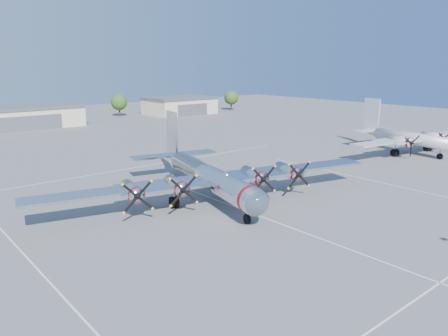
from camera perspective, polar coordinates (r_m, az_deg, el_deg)
ground at (r=48.72m, az=2.09°, el=-5.34°), size 260.00×260.00×0.00m
parking_lines at (r=47.51m, az=3.51°, el=-5.85°), size 60.00×50.08×0.01m
hangar_center at (r=120.89m, az=-25.05°, el=6.07°), size 28.60×14.60×5.40m
hangar_east at (r=141.04m, az=-5.80°, el=8.15°), size 20.60×14.60×5.40m
tree_east at (r=137.02m, az=-13.56°, el=8.33°), size 4.80×4.80×6.64m
tree_far_east at (r=151.53m, az=0.95°, el=9.16°), size 4.80×4.80×6.64m
main_bomber_b29 at (r=52.58m, az=-2.17°, el=-3.91°), size 46.99×37.37×9.17m
twin_engine_east at (r=85.47m, az=22.62°, el=1.86°), size 31.81×25.07×9.16m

